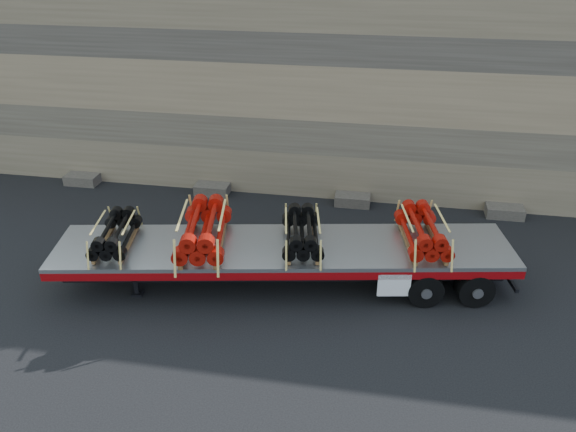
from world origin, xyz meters
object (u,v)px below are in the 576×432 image
(bundle_midfront, at_px, (203,231))
(bundle_front, at_px, (115,234))
(trailer, at_px, (284,264))
(bundle_midrear, at_px, (302,233))
(bundle_rear, at_px, (423,232))

(bundle_midfront, bearing_deg, bundle_front, -180.00)
(trailer, height_order, bundle_midrear, bundle_midrear)
(bundle_midrear, bearing_deg, bundle_front, -180.00)
(bundle_front, relative_size, bundle_rear, 0.87)
(bundle_rear, bearing_deg, bundle_front, 180.00)
(bundle_front, relative_size, bundle_midfront, 0.77)
(bundle_midfront, relative_size, bundle_rear, 1.14)
(trailer, relative_size, bundle_midfront, 4.78)
(trailer, xyz_separation_m, bundle_midfront, (-2.01, -0.37, 1.03))
(bundle_front, xyz_separation_m, bundle_rear, (7.78, 1.44, 0.05))
(bundle_midfront, xyz_separation_m, bundle_rear, (5.54, 1.02, -0.05))
(trailer, relative_size, bundle_rear, 5.45)
(trailer, bearing_deg, bundle_front, 180.00)
(bundle_midrear, xyz_separation_m, bundle_rear, (3.06, 0.56, 0.03))
(bundle_front, xyz_separation_m, bundle_midfront, (2.23, 0.41, 0.10))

